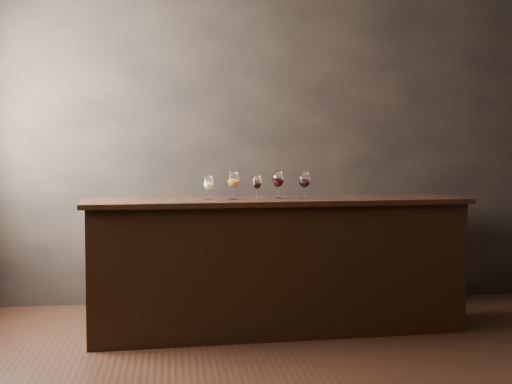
{
  "coord_description": "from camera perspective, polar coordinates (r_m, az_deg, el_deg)",
  "views": [
    {
      "loc": [
        -0.73,
        -4.11,
        1.39
      ],
      "look_at": [
        -0.09,
        1.15,
        1.06
      ],
      "focal_mm": 50.0,
      "sensor_mm": 36.0,
      "label": 1
    }
  ],
  "objects": [
    {
      "name": "glass_red_b",
      "position": [
        5.36,
        1.78,
        1.0
      ],
      "size": [
        0.09,
        0.09,
        0.21
      ],
      "color": "white",
      "rests_on": "bar_top"
    },
    {
      "name": "bar_counter",
      "position": [
        5.39,
        1.67,
        -6.08
      ],
      "size": [
        2.81,
        0.8,
        0.97
      ],
      "primitive_type": "cube",
      "rotation": [
        0.0,
        0.0,
        0.07
      ],
      "color": "black",
      "rests_on": "ground"
    },
    {
      "name": "back_bar_shelf",
      "position": [
        6.24,
        -0.97,
        -4.9
      ],
      "size": [
        2.61,
        0.4,
        0.94
      ],
      "primitive_type": "cube",
      "color": "black",
      "rests_on": "ground"
    },
    {
      "name": "room_shell",
      "position": [
        4.27,
        -0.23,
        9.21
      ],
      "size": [
        5.02,
        4.52,
        2.81
      ],
      "color": "black",
      "rests_on": "ground"
    },
    {
      "name": "ground",
      "position": [
        4.4,
        3.07,
        -14.86
      ],
      "size": [
        5.0,
        5.0,
        0.0
      ],
      "primitive_type": "plane",
      "color": "black",
      "rests_on": "ground"
    },
    {
      "name": "bar_top",
      "position": [
        5.33,
        1.68,
        -0.72
      ],
      "size": [
        2.91,
        0.87,
        0.04
      ],
      "primitive_type": "cube",
      "rotation": [
        0.0,
        0.0,
        0.07
      ],
      "color": "black",
      "rests_on": "bar_counter"
    },
    {
      "name": "glass_white",
      "position": [
        5.24,
        -3.82,
        0.71
      ],
      "size": [
        0.08,
        0.08,
        0.18
      ],
      "color": "white",
      "rests_on": "bar_top"
    },
    {
      "name": "glass_amber",
      "position": [
        5.25,
        -1.82,
        0.95
      ],
      "size": [
        0.09,
        0.09,
        0.21
      ],
      "color": "white",
      "rests_on": "bar_top"
    },
    {
      "name": "glass_red_a",
      "position": [
        5.33,
        0.07,
        0.77
      ],
      "size": [
        0.08,
        0.08,
        0.18
      ],
      "color": "white",
      "rests_on": "bar_top"
    },
    {
      "name": "glass_red_c",
      "position": [
        5.34,
        3.9,
        0.92
      ],
      "size": [
        0.08,
        0.08,
        0.2
      ],
      "color": "white",
      "rests_on": "bar_top"
    }
  ]
}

